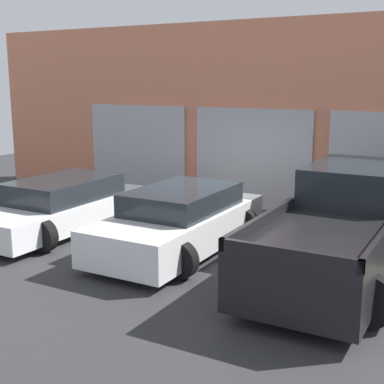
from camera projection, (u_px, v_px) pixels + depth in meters
The scene contains 8 objects.
ground_plane at pixel (206, 237), 11.57m from camera, with size 28.00×28.00×0.00m, color #2D2D30.
shophouse_building at pixel (264, 117), 13.90m from camera, with size 17.91×0.68×4.83m.
pickup_truck at pixel (343, 227), 9.26m from camera, with size 2.44×5.28×1.77m.
sedan_white at pixel (180, 221), 10.52m from camera, with size 2.21×4.31×1.25m.
sedan_side at pixel (62, 206), 12.01m from camera, with size 2.23×4.50×1.17m.
parking_stripe_far_left at pixel (13, 221), 12.83m from camera, with size 0.12×2.20×0.01m, color gold.
parking_stripe_left at pixel (117, 239), 11.36m from camera, with size 0.12×2.20×0.01m, color gold.
parking_stripe_centre at pixel (252, 263), 9.89m from camera, with size 0.12×2.20×0.01m, color gold.
Camera 1 is at (5.15, -9.86, 3.32)m, focal length 50.00 mm.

